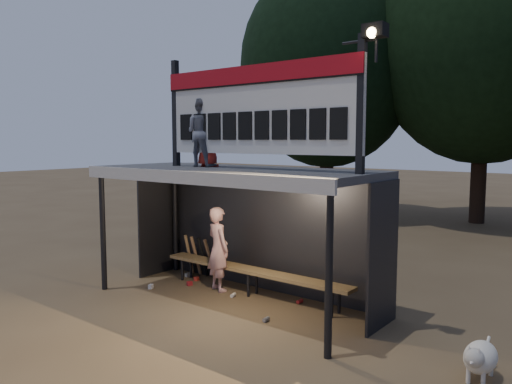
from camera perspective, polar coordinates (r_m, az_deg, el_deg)
ground at (r=8.81m, az=-2.70°, el=-12.52°), size 80.00×80.00×0.00m
player at (r=9.33m, az=-4.34°, el=-6.49°), size 0.66×0.54×1.57m
child_a at (r=8.89m, az=-6.24°, el=6.78°), size 0.65×0.54×1.21m
child_b at (r=8.86m, az=-5.49°, el=6.30°), size 0.58×0.44×1.06m
dugout_shelter at (r=8.60m, az=-1.69°, el=-0.36°), size 5.10×2.08×2.32m
scoreboard_assembly at (r=8.02m, az=0.20°, el=9.77°), size 4.10×0.27×1.99m
bench at (r=9.09m, az=-0.41°, el=-9.08°), size 4.00×0.35×0.48m
tree_left at (r=19.06m, az=8.24°, el=14.08°), size 6.46×6.46×9.27m
tree_mid at (r=18.67m, az=24.69°, el=15.81°), size 7.22×7.22×10.36m
dog at (r=6.62m, az=24.20°, el=-16.87°), size 0.36×0.81×0.49m
bats at (r=10.33m, az=-6.48°, el=-7.31°), size 0.67×0.35×0.84m
litter at (r=9.42m, az=-4.92°, el=-11.06°), size 2.88×1.17×0.08m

